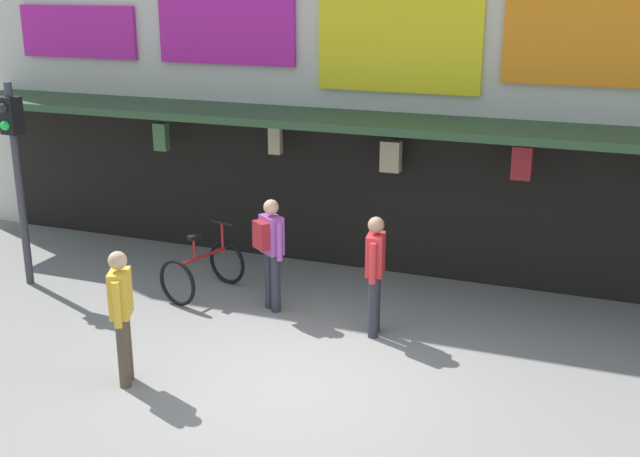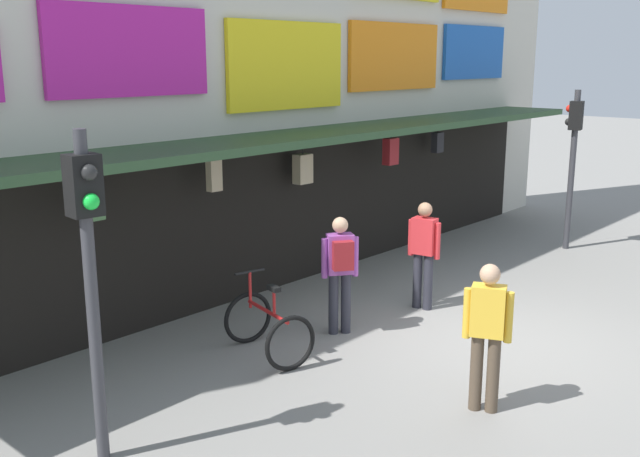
% 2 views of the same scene
% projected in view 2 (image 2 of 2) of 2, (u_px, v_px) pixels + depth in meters
% --- Properties ---
extents(ground_plane, '(80.00, 80.00, 0.00)m').
position_uv_depth(ground_plane, '(495.00, 341.00, 10.03)').
color(ground_plane, gray).
extents(shopfront, '(18.00, 2.60, 8.00)m').
position_uv_depth(shopfront, '(261.00, 48.00, 12.08)').
color(shopfront, beige).
rests_on(shopfront, ground).
extents(traffic_light_near, '(0.30, 0.34, 3.20)m').
position_uv_depth(traffic_light_near, '(89.00, 246.00, 6.59)').
color(traffic_light_near, '#38383D').
rests_on(traffic_light_near, ground).
extents(traffic_light_far, '(0.33, 0.35, 3.20)m').
position_uv_depth(traffic_light_far, '(573.00, 144.00, 14.42)').
color(traffic_light_far, '#38383D').
rests_on(traffic_light_far, ground).
extents(bicycle_parked, '(0.99, 1.30, 1.05)m').
position_uv_depth(bicycle_parked, '(268.00, 327.00, 9.44)').
color(bicycle_parked, black).
rests_on(bicycle_parked, ground).
extents(pedestrian_in_red, '(0.48, 0.47, 1.68)m').
position_uv_depth(pedestrian_in_red, '(340.00, 267.00, 10.08)').
color(pedestrian_in_red, '#2D2D38').
rests_on(pedestrian_in_red, ground).
extents(pedestrian_in_green, '(0.35, 0.49, 1.68)m').
position_uv_depth(pedestrian_in_green, '(487.00, 329.00, 7.85)').
color(pedestrian_in_green, brown).
rests_on(pedestrian_in_green, ground).
extents(pedestrian_in_purple, '(0.27, 0.52, 1.68)m').
position_uv_depth(pedestrian_in_purple, '(424.00, 249.00, 11.12)').
color(pedestrian_in_purple, '#2D2D38').
rests_on(pedestrian_in_purple, ground).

